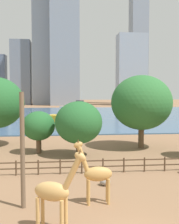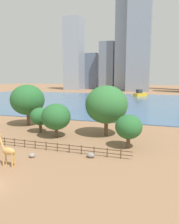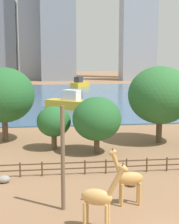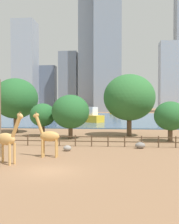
# 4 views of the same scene
# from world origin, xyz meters

# --- Properties ---
(ground_plane) EXTENTS (400.00, 400.00, 0.00)m
(ground_plane) POSITION_xyz_m (0.00, 80.00, 0.00)
(ground_plane) COLOR #8C6647
(harbor_water) EXTENTS (180.00, 86.00, 0.20)m
(harbor_water) POSITION_xyz_m (0.00, 77.00, 0.10)
(harbor_water) COLOR #3D6084
(harbor_water) RESTS_ON ground
(giraffe_tall) EXTENTS (2.51, 0.74, 4.18)m
(giraffe_tall) POSITION_xyz_m (-1.32, 5.25, 1.94)
(giraffe_tall) COLOR tan
(giraffe_tall) RESTS_ON ground
(boulder_by_pole) EXTENTS (0.83, 0.78, 0.59)m
(boulder_by_pole) POSITION_xyz_m (-0.17, 8.69, 0.29)
(boulder_by_pole) COLOR gray
(boulder_by_pole) RESTS_ON ground
(boulder_small) EXTENTS (1.11, 0.90, 0.68)m
(boulder_small) POSITION_xyz_m (7.47, 11.16, 0.34)
(boulder_small) COLOR gray
(boulder_small) RESTS_ON ground
(enclosure_fence) EXTENTS (26.12, 0.14, 1.30)m
(enclosure_fence) POSITION_xyz_m (-0.36, 12.00, 0.76)
(enclosure_fence) COLOR #4C3826
(enclosure_fence) RESTS_ON ground
(tree_left_large) EXTENTS (5.26, 5.26, 6.16)m
(tree_left_large) POSITION_xyz_m (-1.54, 18.80, 3.78)
(tree_left_large) COLOR brown
(tree_left_large) RESTS_ON ground
(tree_center_broad) EXTENTS (7.52, 7.52, 9.16)m
(tree_center_broad) POSITION_xyz_m (-12.05, 25.73, 5.76)
(tree_center_broad) COLOR brown
(tree_center_broad) RESTS_ON ground
(tree_right_tall) EXTENTS (4.14, 4.14, 5.20)m
(tree_right_tall) POSITION_xyz_m (11.72, 16.83, 3.32)
(tree_right_tall) COLOR brown
(tree_right_tall) RESTS_ON ground
(tree_left_small) EXTENTS (3.82, 3.82, 4.95)m
(tree_left_small) POSITION_xyz_m (-6.10, 20.91, 3.20)
(tree_left_small) COLOR brown
(tree_left_small) RESTS_ON ground
(tree_right_small) EXTENTS (7.74, 7.74, 9.33)m
(tree_right_small) POSITION_xyz_m (6.74, 22.71, 5.83)
(tree_right_small) COLOR brown
(tree_right_small) RESTS_ON ground
(boat_ferry) EXTENTS (9.00, 7.68, 3.87)m
(boat_ferry) POSITION_xyz_m (-2.58, 51.71, 1.51)
(boat_ferry) COLOR gold
(boat_ferry) RESTS_ON harbor_water
(boat_sailboat) EXTENTS (7.43, 8.73, 7.67)m
(boat_sailboat) POSITION_xyz_m (5.10, 106.50, 1.48)
(boat_sailboat) COLOR gold
(boat_sailboat) RESTS_ON harbor_water
(skyline_tower_needle) EXTENTS (14.73, 8.20, 30.66)m
(skyline_tower_needle) POSITION_xyz_m (-44.59, 168.73, 15.33)
(skyline_tower_needle) COLOR slate
(skyline_tower_needle) RESTS_ON ground
(skyline_block_central) EXTENTS (16.31, 13.72, 94.77)m
(skyline_block_central) POSITION_xyz_m (-0.97, 150.59, 47.39)
(skyline_block_central) COLOR gray
(skyline_block_central) RESTS_ON ground
(skyline_tower_glass) EXTENTS (11.70, 12.37, 38.43)m
(skyline_tower_glass) POSITION_xyz_m (-27.08, 162.63, 19.21)
(skyline_tower_glass) COLOR slate
(skyline_tower_glass) RESTS_ON ground
(skyline_block_left) EXTENTS (13.77, 14.92, 57.98)m
(skyline_block_left) POSITION_xyz_m (-54.57, 157.30, 28.99)
(skyline_block_left) COLOR #939EAD
(skyline_block_left) RESTS_ON ground
(skyline_tower_short) EXTENTS (13.50, 10.77, 90.04)m
(skyline_tower_short) POSITION_xyz_m (-13.08, 160.56, 45.02)
(skyline_tower_short) COLOR #939EAD
(skyline_tower_short) RESTS_ON ground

